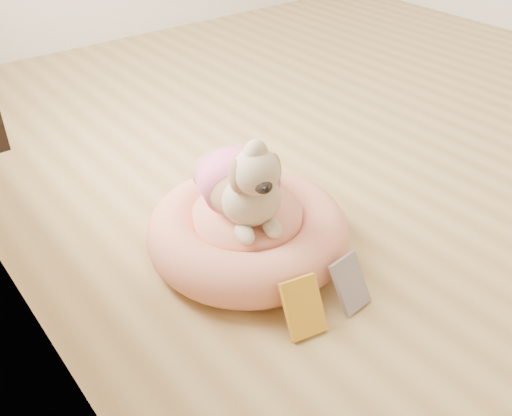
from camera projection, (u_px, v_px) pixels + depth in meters
floor at (397, 129)px, 3.00m from camera, size 4.50×4.50×0.00m
pet_bed at (248, 232)px, 2.11m from camera, size 0.75×0.75×0.19m
dog at (242, 168)px, 1.94m from camera, size 0.47×0.57×0.36m
book_yellow at (303, 307)px, 1.79m from camera, size 0.15×0.14×0.17m
book_white at (350, 284)px, 1.88m from camera, size 0.13×0.12×0.17m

